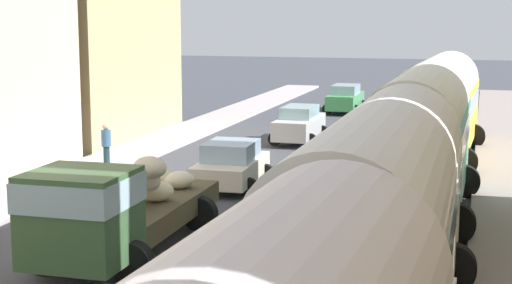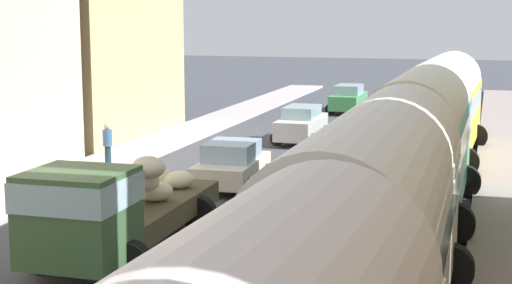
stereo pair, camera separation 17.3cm
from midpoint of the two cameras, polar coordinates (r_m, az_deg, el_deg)
The scene contains 13 objects.
ground_plane at distance 25.79m, azimuth 2.20°, elevation -3.22°, with size 154.00×154.00×0.00m, color #3D4048.
sidewalk_left at distance 28.42m, azimuth -12.11°, elevation -2.11°, with size 2.50×70.00×0.14m, color #AEA4A5.
building_left_3 at distance 36.57m, azimuth -11.93°, elevation 9.31°, with size 5.81×9.65×11.38m.
parked_bus_1 at distance 13.41m, azimuth 9.07°, elevation -5.17°, with size 3.31×9.20×4.08m.
parked_bus_2 at distance 22.20m, azimuth 12.17°, elevation 0.53°, with size 3.29×8.29×4.10m.
parked_bus_3 at distance 31.12m, azimuth 13.50°, elevation 2.77°, with size 3.57×10.02×3.99m.
cargo_truck_1 at distance 18.06m, azimuth -10.17°, elevation -4.73°, with size 3.00×7.08×2.39m.
car_0 at distance 25.43m, azimuth -1.59°, elevation -1.66°, with size 2.45×3.79×1.51m.
car_1 at distance 34.55m, azimuth 3.47°, elevation 1.31°, with size 2.15×4.06×1.60m.
car_2 at distance 45.40m, azimuth 6.85°, elevation 3.16°, with size 2.19×4.13×1.59m.
car_4 at distance 33.37m, azimuth 9.28°, elevation 0.85°, with size 2.36×3.78×1.50m.
car_5 at distance 39.45m, azimuth 9.88°, elevation 2.12°, with size 2.45×3.87×1.49m.
pedestrian_0 at distance 28.37m, azimuth -10.57°, elevation -0.14°, with size 0.49×0.49×1.76m.
Camera 2 is at (6.33, 2.63, 5.57)m, focal length 54.98 mm.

